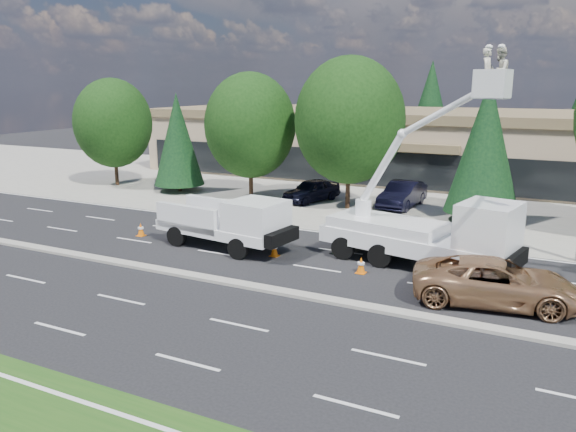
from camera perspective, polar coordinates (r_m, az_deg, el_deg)
The scene contains 19 objects.
ground at distance 21.25m, azimuth -0.53°, elevation -7.84°, with size 140.00×140.00×0.00m, color black.
concrete_apron at distance 39.49m, azimuth 12.67°, elevation 1.78°, with size 140.00×22.00×0.01m, color gray.
road_median at distance 21.23m, azimuth -0.53°, elevation -7.69°, with size 120.00×0.55×0.12m, color gray.
strip_mall at distance 48.74m, azimuth 15.68°, elevation 7.10°, with size 50.40×15.40×5.50m.
tree_front_a at distance 45.11m, azimuth -17.35°, elevation 8.99°, with size 5.85×5.85×8.12m.
tree_front_b at distance 41.30m, azimuth -11.13°, elevation 7.65°, with size 3.58×3.58×7.06m.
tree_front_c at distance 37.88m, azimuth -3.87°, elevation 9.16°, with size 6.10×6.10×8.47m.
tree_front_d at distance 34.87m, azimuth 6.27°, elevation 9.62°, with size 6.75×6.75×9.36m.
tree_front_e at distance 33.09m, azimuth 19.42°, elevation 6.79°, with size 4.11×4.11×8.11m.
tree_back_a at distance 65.58m, azimuth 2.00°, elevation 10.25°, with size 3.97×3.97×7.83m.
tree_back_b at distance 61.12m, azimuth 14.27°, elevation 10.74°, with size 5.09×5.09×10.03m.
utility_pickup at distance 26.68m, azimuth -5.91°, elevation -1.18°, with size 6.77×3.22×2.50m.
bucket_truck at distance 24.14m, azimuth 14.62°, elevation -0.80°, with size 8.71×4.10×9.08m.
traffic_cone_a at distance 29.90m, azimuth -14.73°, elevation -1.33°, with size 0.40×0.40×0.70m.
traffic_cone_b at distance 25.57m, azimuth -1.39°, elevation -3.36°, with size 0.40×0.40×0.70m.
traffic_cone_c at distance 23.50m, azimuth 7.43°, elevation -4.98°, with size 0.40×0.40×0.70m.
minivan at distance 21.35m, azimuth 20.43°, elevation -6.31°, with size 2.68×5.80×1.61m, color #A67850.
parked_car_west at distance 37.47m, azimuth 2.42°, elevation 2.64°, with size 1.77×4.39×1.50m, color black.
parked_car_east at distance 36.33m, azimuth 11.54°, elevation 2.16°, with size 1.73×4.97×1.64m, color black.
Camera 1 is at (8.95, -17.69, 7.66)m, focal length 35.00 mm.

